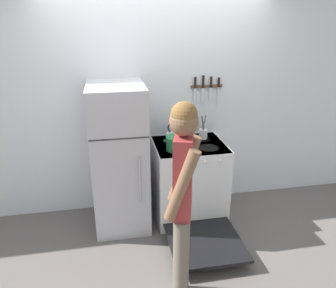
{
  "coord_description": "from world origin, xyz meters",
  "views": [
    {
      "loc": [
        -0.57,
        -3.66,
        2.25
      ],
      "look_at": [
        0.02,
        -0.5,
        0.99
      ],
      "focal_mm": 35.0,
      "sensor_mm": 36.0,
      "label": 1
    }
  ],
  "objects_px": {
    "dutch_oven_pot": "(177,143)",
    "tea_kettle": "(173,135)",
    "stove_range": "(189,182)",
    "person": "(183,198)",
    "utensil_jar": "(203,133)",
    "refrigerator": "(119,158)"
  },
  "relations": [
    {
      "from": "refrigerator",
      "to": "stove_range",
      "type": "height_order",
      "value": "refrigerator"
    },
    {
      "from": "refrigerator",
      "to": "person",
      "type": "relative_size",
      "value": 0.93
    },
    {
      "from": "stove_range",
      "to": "utensil_jar",
      "type": "xyz_separation_m",
      "value": [
        0.2,
        0.18,
        0.52
      ]
    },
    {
      "from": "refrigerator",
      "to": "utensil_jar",
      "type": "relative_size",
      "value": 5.8
    },
    {
      "from": "person",
      "to": "stove_range",
      "type": "bearing_deg",
      "value": -0.49
    },
    {
      "from": "stove_range",
      "to": "tea_kettle",
      "type": "relative_size",
      "value": 6.58
    },
    {
      "from": "refrigerator",
      "to": "stove_range",
      "type": "bearing_deg",
      "value": -2.36
    },
    {
      "from": "refrigerator",
      "to": "utensil_jar",
      "type": "xyz_separation_m",
      "value": [
        0.99,
        0.15,
        0.17
      ]
    },
    {
      "from": "refrigerator",
      "to": "stove_range",
      "type": "relative_size",
      "value": 1.13
    },
    {
      "from": "tea_kettle",
      "to": "person",
      "type": "bearing_deg",
      "value": -98.54
    },
    {
      "from": "stove_range",
      "to": "person",
      "type": "height_order",
      "value": "person"
    },
    {
      "from": "tea_kettle",
      "to": "person",
      "type": "height_order",
      "value": "person"
    },
    {
      "from": "tea_kettle",
      "to": "person",
      "type": "distance_m",
      "value": 1.4
    },
    {
      "from": "dutch_oven_pot",
      "to": "tea_kettle",
      "type": "height_order",
      "value": "tea_kettle"
    },
    {
      "from": "person",
      "to": "utensil_jar",
      "type": "bearing_deg",
      "value": -5.63
    },
    {
      "from": "dutch_oven_pot",
      "to": "tea_kettle",
      "type": "bearing_deg",
      "value": 87.16
    },
    {
      "from": "utensil_jar",
      "to": "tea_kettle",
      "type": "bearing_deg",
      "value": -178.93
    },
    {
      "from": "dutch_oven_pot",
      "to": "stove_range",
      "type": "bearing_deg",
      "value": 29.78
    },
    {
      "from": "utensil_jar",
      "to": "person",
      "type": "distance_m",
      "value": 1.51
    },
    {
      "from": "tea_kettle",
      "to": "utensil_jar",
      "type": "bearing_deg",
      "value": 1.07
    },
    {
      "from": "dutch_oven_pot",
      "to": "tea_kettle",
      "type": "relative_size",
      "value": 1.28
    },
    {
      "from": "stove_range",
      "to": "tea_kettle",
      "type": "distance_m",
      "value": 0.58
    }
  ]
}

